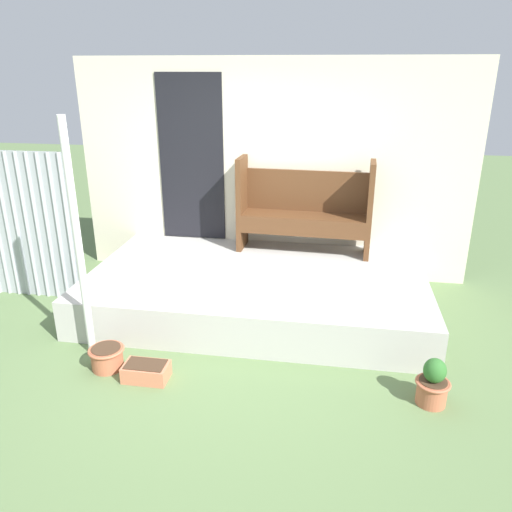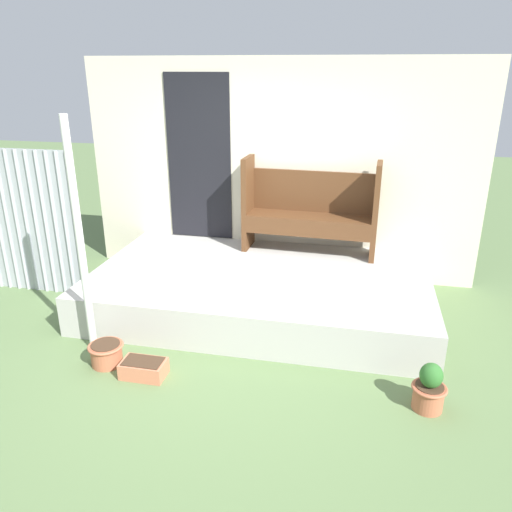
{
  "view_description": "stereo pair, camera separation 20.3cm",
  "coord_description": "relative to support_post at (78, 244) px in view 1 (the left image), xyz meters",
  "views": [
    {
      "loc": [
        0.96,
        -3.83,
        2.49
      ],
      "look_at": [
        0.27,
        0.36,
        0.86
      ],
      "focal_mm": 35.0,
      "sensor_mm": 36.0,
      "label": 1
    },
    {
      "loc": [
        1.16,
        -3.79,
        2.49
      ],
      "look_at": [
        0.27,
        0.36,
        0.86
      ],
      "focal_mm": 35.0,
      "sensor_mm": 36.0,
      "label": 2
    }
  ],
  "objects": [
    {
      "name": "support_post",
      "position": [
        0.0,
        0.0,
        0.0
      ],
      "size": [
        0.07,
        0.07,
        2.13
      ],
      "color": "silver",
      "rests_on": "ground_plane"
    },
    {
      "name": "bench",
      "position": [
        1.79,
        1.94,
        -0.11
      ],
      "size": [
        1.56,
        0.46,
        1.1
      ],
      "rotation": [
        0.0,
        0.0,
        -0.04
      ],
      "color": "#54331C",
      "rests_on": "porch_slab"
    },
    {
      "name": "house_wall",
      "position": [
        1.32,
        2.21,
        0.24
      ],
      "size": [
        4.76,
        0.08,
        2.6
      ],
      "color": "beige",
      "rests_on": "ground_plane"
    },
    {
      "name": "flower_pot_left",
      "position": [
        0.26,
        -0.22,
        -0.95
      ],
      "size": [
        0.31,
        0.31,
        0.2
      ],
      "color": "#B26042",
      "rests_on": "ground_plane"
    },
    {
      "name": "ground_plane",
      "position": [
        1.19,
        0.12,
        -1.07
      ],
      "size": [
        24.0,
        24.0,
        0.0
      ],
      "primitive_type": "plane",
      "color": "#5B7547"
    },
    {
      "name": "porch_slab",
      "position": [
        1.36,
        1.15,
        -0.86
      ],
      "size": [
        3.56,
        2.07,
        0.41
      ],
      "color": "#B2AFA8",
      "rests_on": "ground_plane"
    },
    {
      "name": "flower_pot_middle",
      "position": [
        2.98,
        -0.27,
        -0.89
      ],
      "size": [
        0.27,
        0.27,
        0.4
      ],
      "color": "#B26042",
      "rests_on": "ground_plane"
    },
    {
      "name": "planter_box_rect",
      "position": [
        0.65,
        -0.33,
        -0.99
      ],
      "size": [
        0.38,
        0.23,
        0.15
      ],
      "color": "#C67251",
      "rests_on": "ground_plane"
    }
  ]
}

